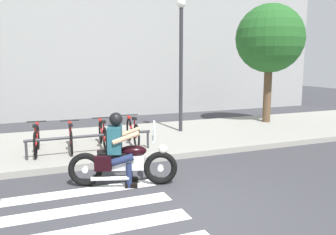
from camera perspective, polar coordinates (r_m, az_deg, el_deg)
The scene contains 15 objects.
ground_plane at distance 5.80m, azimuth 2.45°, elevation -15.52°, with size 48.00×48.00×0.00m, color #38383D.
sidewalk at distance 10.41m, azimuth -9.49°, elevation -4.00°, with size 24.00×4.40×0.15m, color gray.
crosswalk_stripe_2 at distance 5.42m, azimuth -11.07°, elevation -17.46°, with size 2.80×0.40×0.01m, color white.
crosswalk_stripe_3 at distance 6.14m, azimuth -12.60°, elevation -14.24°, with size 2.80×0.40×0.01m, color white.
crosswalk_stripe_4 at distance 6.87m, azimuth -13.78°, elevation -11.69°, with size 2.80×0.40×0.01m, color white.
motorcycle at distance 6.94m, azimuth -7.27°, elevation -7.25°, with size 2.06×0.92×1.26m.
rider at distance 6.85m, azimuth -7.97°, elevation -4.27°, with size 0.74×0.67×1.45m.
bicycle_0 at distance 9.28m, azimuth -20.68°, elevation -3.38°, with size 0.48×1.60×0.77m.
bicycle_1 at distance 9.34m, azimuth -15.59°, elevation -3.13°, with size 0.48×1.67×0.73m.
bicycle_2 at distance 9.47m, azimuth -10.61°, elevation -2.73°, with size 0.48×1.64×0.76m.
bicycle_3 at distance 9.66m, azimuth -5.80°, elevation -2.31°, with size 0.48×1.68×0.79m.
bike_rack at distance 8.85m, azimuth -12.51°, elevation -3.21°, with size 3.08×0.07×0.49m.
street_lamp at distance 11.32m, azimuth 2.14°, elevation 10.21°, with size 0.28×0.28×4.35m.
tree_near_rack at distance 13.66m, azimuth 16.29°, elevation 12.19°, with size 2.50×2.50×4.51m.
building_backdrop at distance 15.86m, azimuth -14.72°, elevation 15.49°, with size 24.00×1.20×8.51m, color #999999.
Camera 1 is at (-2.23, -4.77, 2.41)m, focal length 37.31 mm.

